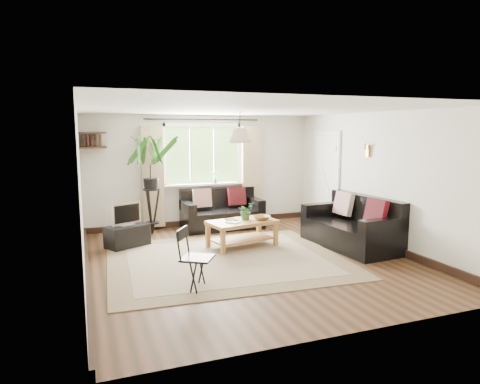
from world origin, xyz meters
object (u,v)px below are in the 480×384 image
object	(u,v)px
coffee_table	(242,234)
tv_stand	(127,236)
sofa_back	(222,210)
palm_stand	(151,185)
folding_chair	(197,259)
sofa_right	(351,223)

from	to	relation	value
coffee_table	tv_stand	distance (m)	2.06
sofa_back	coffee_table	distance (m)	1.57
sofa_back	palm_stand	bearing A→B (deg)	178.41
sofa_back	folding_chair	distance (m)	3.55
sofa_back	sofa_right	size ratio (longest dim) A/B	0.91
folding_chair	palm_stand	bearing A→B (deg)	33.94
sofa_back	palm_stand	world-z (taller)	palm_stand
sofa_back	folding_chair	size ratio (longest dim) A/B	2.04
sofa_back	coffee_table	bearing A→B (deg)	-95.26
sofa_back	palm_stand	distance (m)	1.60
sofa_back	sofa_right	world-z (taller)	sofa_right
tv_stand	palm_stand	distance (m)	1.30
sofa_back	coffee_table	xyz separation A→B (m)	(-0.13, -1.55, -0.15)
sofa_back	tv_stand	world-z (taller)	sofa_back
palm_stand	coffee_table	bearing A→B (deg)	-49.68
coffee_table	tv_stand	bearing A→B (deg)	158.94
tv_stand	palm_stand	xyz separation A→B (m)	(0.58, 0.85, 0.80)
sofa_right	tv_stand	distance (m)	4.01
palm_stand	tv_stand	bearing A→B (deg)	-124.32
sofa_right	coffee_table	bearing A→B (deg)	-114.45
sofa_back	coffee_table	size ratio (longest dim) A/B	1.41
coffee_table	palm_stand	xyz separation A→B (m)	(-1.35, 1.59, 0.75)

